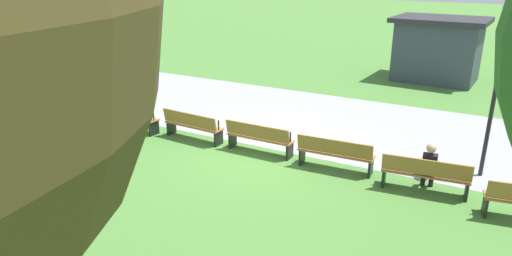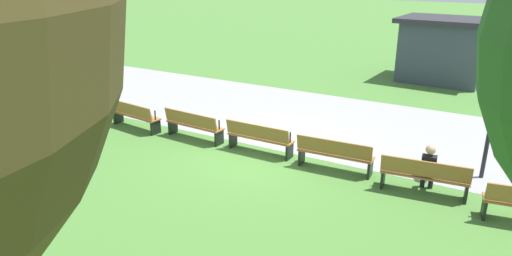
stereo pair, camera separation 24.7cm
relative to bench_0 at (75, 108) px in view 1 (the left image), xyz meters
name	(u,v)px [view 1 (the left image)]	position (x,y,z in m)	size (l,w,h in m)	color
ground_plane	(260,152)	(6.61, 0.62, -0.48)	(120.00, 120.00, 0.00)	#477A33
path_paving	(308,118)	(6.61, 4.06, -0.48)	(27.46, 6.17, 0.01)	#939399
bench_0	(75,108)	(0.00, 0.00, 0.00)	(1.97, 0.78, 0.89)	#996633
bench_1	(132,116)	(2.19, 0.30, 0.00)	(1.96, 0.68, 0.89)	#996633
bench_2	(192,125)	(4.40, 0.49, 0.00)	(1.94, 0.58, 0.89)	#996633
bench_3	(259,137)	(6.61, 0.55, 0.00)	(1.92, 0.47, 0.89)	#996633
bench_4	(335,153)	(8.82, 0.49, 0.00)	(1.94, 0.58, 0.89)	#996633
bench_5	(425,174)	(11.02, 0.30, 0.00)	(1.96, 0.68, 0.89)	#996633
person_seated	(429,165)	(11.06, 0.45, 0.16)	(0.36, 0.55, 1.20)	black
lamp_post	(501,59)	(12.11, 1.96, 2.44)	(0.32, 0.32, 4.22)	black
trash_bin	(34,101)	(-2.05, -0.03, -0.02)	(0.43, 0.43, 0.91)	black
kiosk	(438,49)	(9.50, 11.89, 0.95)	(4.04, 3.30, 2.79)	#38424C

